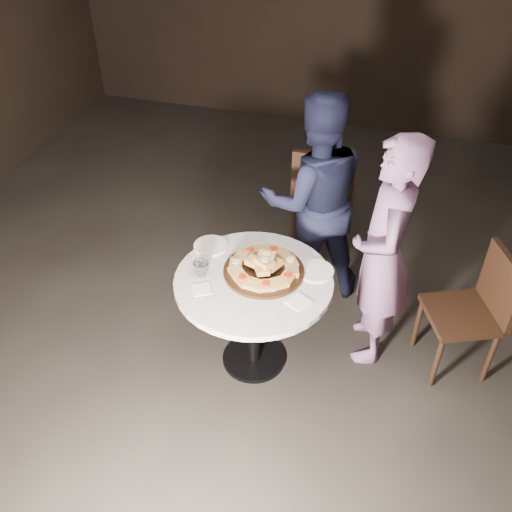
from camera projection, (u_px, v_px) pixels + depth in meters
The scene contains 13 objects.
floor at pixel (259, 349), 3.78m from camera, with size 7.00×7.00×0.00m, color black.
table at pixel (254, 295), 3.36m from camera, with size 0.94×0.94×0.69m.
serving_board at pixel (264, 271), 3.32m from camera, with size 0.47×0.47×0.02m, color black.
focaccia_pile at pixel (264, 266), 3.29m from camera, with size 0.42×0.42×0.11m.
plate_left at pixel (211, 246), 3.51m from camera, with size 0.21×0.21×0.01m, color white.
plate_right at pixel (316, 271), 3.32m from camera, with size 0.21×0.21×0.01m, color white.
water_glass at pixel (201, 269), 3.28m from camera, with size 0.09×0.09×0.09m, color silver.
napkin_near at pixel (202, 289), 3.20m from camera, with size 0.10×0.10×0.01m, color white.
napkin_far at pixel (298, 302), 3.12m from camera, with size 0.11×0.11×0.01m, color white.
chair_far at pixel (323, 195), 4.25m from camera, with size 0.46×0.48×0.95m.
chair_right at pixel (477, 306), 3.40m from camera, with size 0.53×0.52×0.84m.
diner_navy at pixel (314, 199), 3.81m from camera, with size 0.74×0.58×1.52m, color black.
diner_teal at pixel (383, 255), 3.33m from camera, with size 0.56×0.37×1.53m, color slate.
Camera 1 is at (0.70, -2.48, 2.84)m, focal length 40.00 mm.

